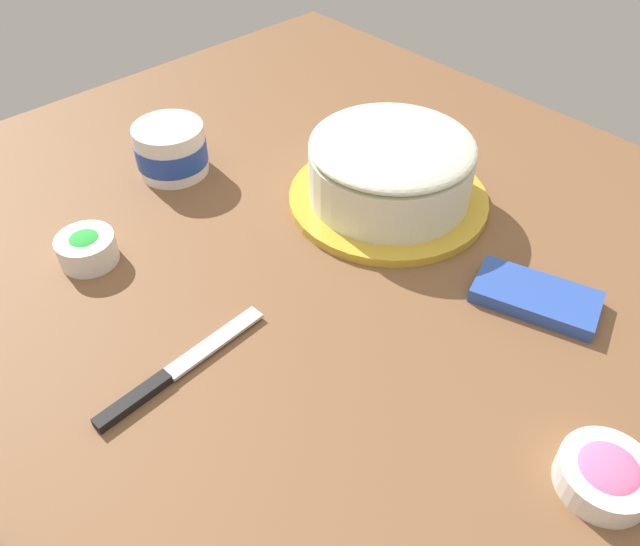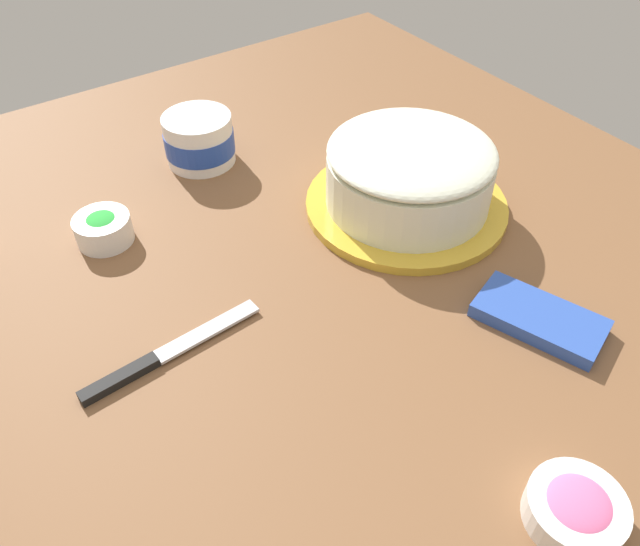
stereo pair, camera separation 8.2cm
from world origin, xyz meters
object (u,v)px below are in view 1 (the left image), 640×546
at_px(frosted_cake, 390,172).
at_px(sprinkle_bowl_green, 87,248).
at_px(frosting_tub, 171,148).
at_px(candy_box_lower, 536,297).
at_px(spreading_knife, 168,375).
at_px(sprinkle_bowl_pink, 606,474).

bearing_deg(frosted_cake, sprinkle_bowl_green, -115.26).
height_order(frosting_tub, candy_box_lower, frosting_tub).
bearing_deg(frosted_cake, frosting_tub, -146.99).
distance_m(spreading_knife, sprinkle_bowl_pink, 0.48).
bearing_deg(frosted_cake, candy_box_lower, -4.19).
relative_size(frosted_cake, spreading_knife, 1.29).
bearing_deg(sprinkle_bowl_pink, frosted_cake, 157.66).
bearing_deg(spreading_knife, sprinkle_bowl_pink, 31.02).
relative_size(sprinkle_bowl_green, sprinkle_bowl_pink, 0.84).
relative_size(frosted_cake, frosting_tub, 2.66).
xyz_separation_m(frosted_cake, sprinkle_bowl_pink, (0.47, -0.19, -0.04)).
xyz_separation_m(spreading_knife, candy_box_lower, (0.22, 0.42, 0.00)).
height_order(spreading_knife, candy_box_lower, candy_box_lower).
bearing_deg(candy_box_lower, frosting_tub, 177.46).
relative_size(spreading_knife, sprinkle_bowl_pink, 2.48).
xyz_separation_m(sprinkle_bowl_pink, candy_box_lower, (-0.19, 0.17, -0.01)).
height_order(frosting_tub, sprinkle_bowl_green, frosting_tub).
height_order(frosted_cake, candy_box_lower, frosted_cake).
distance_m(sprinkle_bowl_pink, candy_box_lower, 0.26).
xyz_separation_m(frosted_cake, sprinkle_bowl_green, (-0.19, -0.40, -0.03)).
height_order(frosting_tub, spreading_knife, frosting_tub).
bearing_deg(sprinkle_bowl_green, spreading_knife, -7.65).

